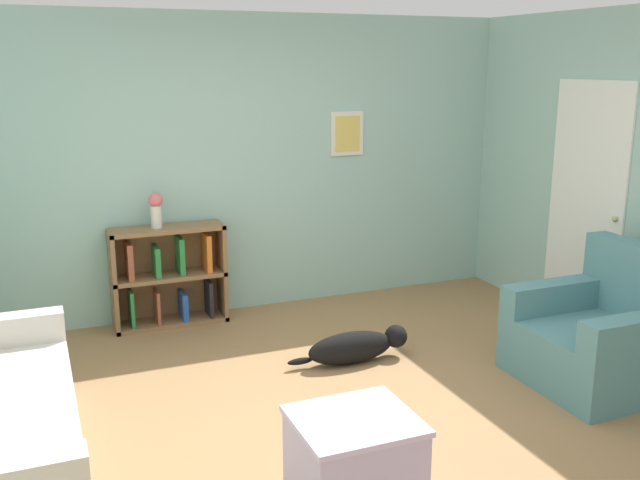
{
  "coord_description": "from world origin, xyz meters",
  "views": [
    {
      "loc": [
        -1.72,
        -3.79,
        2.18
      ],
      "look_at": [
        0.0,
        0.4,
        1.05
      ],
      "focal_mm": 40.0,
      "sensor_mm": 36.0,
      "label": 1
    }
  ],
  "objects_px": {
    "coffee_table": "(354,456)",
    "vase": "(156,208)",
    "bookshelf": "(169,276)",
    "dog": "(356,346)",
    "recliner_chair": "(603,336)"
  },
  "relations": [
    {
      "from": "recliner_chair",
      "to": "vase",
      "type": "distance_m",
      "value": 3.57
    },
    {
      "from": "coffee_table",
      "to": "recliner_chair",
      "type": "bearing_deg",
      "value": 15.59
    },
    {
      "from": "coffee_table",
      "to": "vase",
      "type": "xyz_separation_m",
      "value": [
        -0.47,
        2.89,
        0.78
      ]
    },
    {
      "from": "coffee_table",
      "to": "vase",
      "type": "bearing_deg",
      "value": 99.16
    },
    {
      "from": "bookshelf",
      "to": "dog",
      "type": "xyz_separation_m",
      "value": [
        1.12,
        -1.36,
        -0.3
      ]
    },
    {
      "from": "recliner_chair",
      "to": "dog",
      "type": "relative_size",
      "value": 1.02
    },
    {
      "from": "bookshelf",
      "to": "dog",
      "type": "height_order",
      "value": "bookshelf"
    },
    {
      "from": "coffee_table",
      "to": "bookshelf",
      "type": "bearing_deg",
      "value": 97.54
    },
    {
      "from": "bookshelf",
      "to": "coffee_table",
      "type": "height_order",
      "value": "bookshelf"
    },
    {
      "from": "coffee_table",
      "to": "vase",
      "type": "distance_m",
      "value": 3.03
    },
    {
      "from": "vase",
      "to": "dog",
      "type": "bearing_deg",
      "value": -48.02
    },
    {
      "from": "coffee_table",
      "to": "vase",
      "type": "relative_size",
      "value": 2.07
    },
    {
      "from": "dog",
      "to": "recliner_chair",
      "type": "bearing_deg",
      "value": -32.74
    },
    {
      "from": "bookshelf",
      "to": "recliner_chair",
      "type": "distance_m",
      "value": 3.46
    },
    {
      "from": "bookshelf",
      "to": "dog",
      "type": "bearing_deg",
      "value": -50.45
    }
  ]
}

